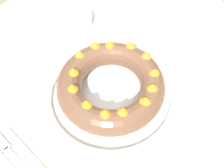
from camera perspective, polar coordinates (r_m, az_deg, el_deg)
name	(u,v)px	position (r m, az deg, el deg)	size (l,w,h in m)	color
dining_table	(107,111)	(0.79, -0.99, -5.87)	(1.15, 1.07, 0.72)	silver
serving_dish	(112,94)	(0.70, 0.00, -2.13)	(0.33, 0.33, 0.03)	white
bundt_cake	(112,84)	(0.66, 0.01, 0.07)	(0.27, 0.27, 0.08)	brown
fork	(14,157)	(0.68, -20.59, -14.64)	(0.02, 0.20, 0.01)	white
cake_knife	(29,156)	(0.67, -17.71, -14.72)	(0.02, 0.17, 0.01)	white
side_bowl	(73,20)	(0.88, -8.47, 13.52)	(0.12, 0.12, 0.05)	white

